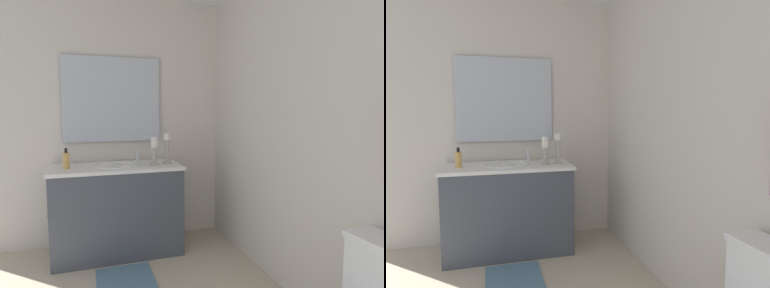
# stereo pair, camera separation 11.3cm
# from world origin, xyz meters

# --- Properties ---
(wall_back) EXTENTS (3.08, 0.04, 2.45)m
(wall_back) POSITION_xyz_m (0.00, 1.25, 1.23)
(wall_back) COLOR silver
(wall_back) RESTS_ON ground
(wall_left) EXTENTS (0.04, 2.49, 2.45)m
(wall_left) POSITION_xyz_m (-1.54, 0.00, 1.23)
(wall_left) COLOR silver
(wall_left) RESTS_ON ground
(vanity_cabinet) EXTENTS (0.58, 1.18, 0.83)m
(vanity_cabinet) POSITION_xyz_m (-1.21, 0.12, 0.41)
(vanity_cabinet) COLOR #474C56
(vanity_cabinet) RESTS_ON ground
(sink_basin) EXTENTS (0.40, 0.40, 0.24)m
(sink_basin) POSITION_xyz_m (-1.21, 0.12, 0.79)
(sink_basin) COLOR white
(sink_basin) RESTS_ON vanity_cabinet
(mirror) EXTENTS (0.02, 0.94, 0.83)m
(mirror) POSITION_xyz_m (-1.49, 0.12, 1.44)
(mirror) COLOR silver
(candle_holder_tall) EXTENTS (0.09, 0.09, 0.29)m
(candle_holder_tall) POSITION_xyz_m (-1.17, 0.59, 0.98)
(candle_holder_tall) COLOR #B7B2A5
(candle_holder_tall) RESTS_ON vanity_cabinet
(candle_holder_short) EXTENTS (0.09, 0.09, 0.26)m
(candle_holder_short) POSITION_xyz_m (-1.14, 0.46, 0.96)
(candle_holder_short) COLOR #B7B2A5
(candle_holder_short) RESTS_ON vanity_cabinet
(soap_bottle) EXTENTS (0.06, 0.06, 0.18)m
(soap_bottle) POSITION_xyz_m (-1.17, -0.31, 0.90)
(soap_bottle) COLOR #E5B259
(soap_bottle) RESTS_ON vanity_cabinet
(bath_mat) EXTENTS (0.60, 0.44, 0.02)m
(bath_mat) POSITION_xyz_m (-0.59, 0.12, 0.01)
(bath_mat) COLOR slate
(bath_mat) RESTS_ON ground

